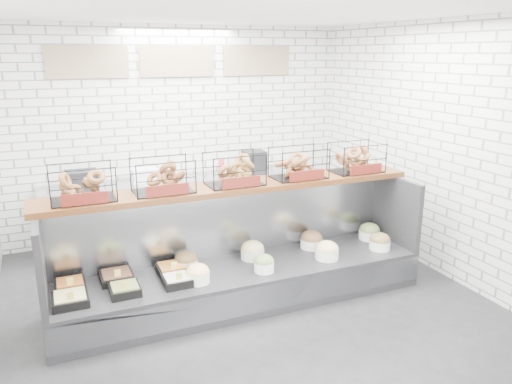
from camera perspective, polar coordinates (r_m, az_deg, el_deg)
name	(u,v)px	position (r m, az deg, el deg)	size (l,w,h in m)	color
ground	(254,313)	(5.35, -0.28, -13.63)	(5.50, 5.50, 0.00)	black
room_shell	(231,108)	(5.26, -2.89, 9.53)	(5.02, 5.51, 3.01)	silver
display_case	(242,271)	(5.49, -1.65, -8.98)	(4.00, 0.90, 1.20)	black
bagel_shelf	(234,173)	(5.29, -2.50, 2.16)	(4.10, 0.50, 0.40)	#3D1E0D
prep_counter	(188,206)	(7.29, -7.79, -1.63)	(4.00, 0.60, 1.20)	#93969B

